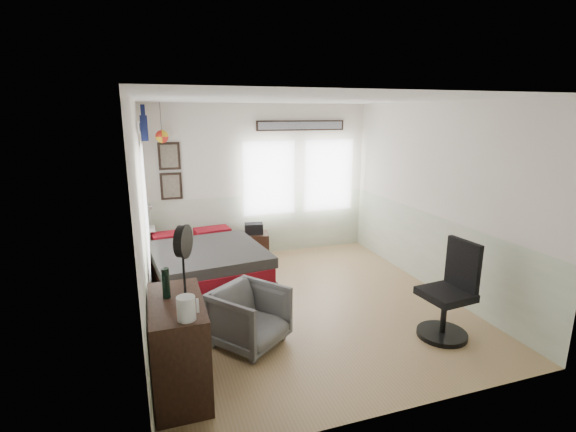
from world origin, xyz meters
name	(u,v)px	position (x,y,z in m)	size (l,w,h in m)	color
ground_plane	(304,304)	(0.00, 0.00, -0.01)	(4.00, 4.50, 0.01)	#A4834F
room_shell	(295,185)	(-0.08, 0.19, 1.61)	(4.02, 4.52, 2.71)	beige
wall_decor	(198,141)	(-1.10, 1.96, 2.10)	(3.55, 1.32, 1.44)	black
bed	(205,267)	(-1.20, 0.99, 0.32)	(1.68, 2.22, 0.66)	black
dresser	(179,346)	(-1.74, -1.33, 0.45)	(0.48, 1.00, 0.90)	black
armchair	(250,317)	(-0.94, -0.76, 0.33)	(0.71, 0.73, 0.66)	#595959
nightstand	(254,247)	(-0.23, 1.89, 0.25)	(0.50, 0.40, 0.50)	black
task_chair	(449,298)	(1.29, -1.30, 0.47)	(0.57, 0.57, 1.14)	black
kettle	(186,308)	(-1.67, -1.72, 1.00)	(0.18, 0.15, 0.20)	silver
bottle	(166,283)	(-1.81, -1.23, 1.04)	(0.07, 0.07, 0.28)	black
stand_fan	(183,243)	(-1.65, -1.40, 1.46)	(0.19, 0.28, 0.72)	black
black_bag	(254,228)	(-0.23, 1.89, 0.59)	(0.31, 0.20, 0.18)	black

